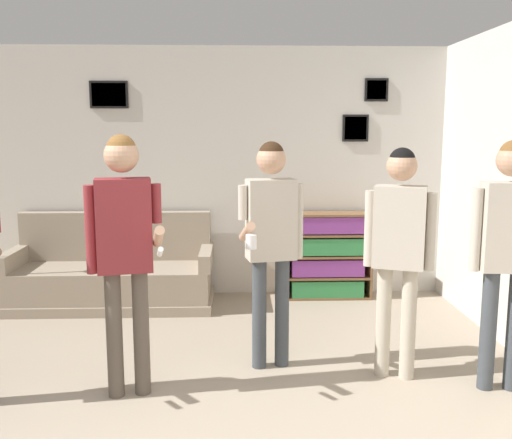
{
  "coord_description": "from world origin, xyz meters",
  "views": [
    {
      "loc": [
        0.48,
        -2.47,
        1.82
      ],
      "look_at": [
        0.63,
        1.87,
        1.13
      ],
      "focal_mm": 40.0,
      "sensor_mm": 36.0,
      "label": 1
    }
  ],
  "objects_px": {
    "couch": "(112,276)",
    "person_spectator_near_bookshelf": "(399,239)",
    "person_spectator_far_right": "(508,239)",
    "person_watcher_holding_cup": "(271,230)",
    "bookshelf": "(327,255)",
    "person_player_foreground_center": "(124,237)"
  },
  "relations": [
    {
      "from": "person_player_foreground_center",
      "to": "person_watcher_holding_cup",
      "type": "distance_m",
      "value": 1.1
    },
    {
      "from": "couch",
      "to": "bookshelf",
      "type": "bearing_deg",
      "value": 4.78
    },
    {
      "from": "person_player_foreground_center",
      "to": "person_watcher_holding_cup",
      "type": "bearing_deg",
      "value": 24.0
    },
    {
      "from": "person_player_foreground_center",
      "to": "person_spectator_near_bookshelf",
      "type": "bearing_deg",
      "value": 6.98
    },
    {
      "from": "bookshelf",
      "to": "person_spectator_near_bookshelf",
      "type": "distance_m",
      "value": 2.13
    },
    {
      "from": "person_spectator_near_bookshelf",
      "to": "person_spectator_far_right",
      "type": "xyz_separation_m",
      "value": [
        0.68,
        -0.23,
        0.04
      ]
    },
    {
      "from": "person_spectator_near_bookshelf",
      "to": "person_spectator_far_right",
      "type": "distance_m",
      "value": 0.72
    },
    {
      "from": "person_spectator_near_bookshelf",
      "to": "person_spectator_far_right",
      "type": "bearing_deg",
      "value": -18.73
    },
    {
      "from": "couch",
      "to": "person_spectator_near_bookshelf",
      "type": "relative_size",
      "value": 1.23
    },
    {
      "from": "person_player_foreground_center",
      "to": "person_spectator_far_right",
      "type": "xyz_separation_m",
      "value": [
        2.6,
        0.0,
        -0.03
      ]
    },
    {
      "from": "person_spectator_near_bookshelf",
      "to": "person_player_foreground_center",
      "type": "bearing_deg",
      "value": -173.02
    },
    {
      "from": "bookshelf",
      "to": "person_watcher_holding_cup",
      "type": "relative_size",
      "value": 0.55
    },
    {
      "from": "person_watcher_holding_cup",
      "to": "person_player_foreground_center",
      "type": "bearing_deg",
      "value": -156.0
    },
    {
      "from": "couch",
      "to": "person_watcher_holding_cup",
      "type": "distance_m",
      "value": 2.39
    },
    {
      "from": "couch",
      "to": "person_spectator_far_right",
      "type": "xyz_separation_m",
      "value": [
        3.15,
        -2.08,
        0.78
      ]
    },
    {
      "from": "bookshelf",
      "to": "person_spectator_near_bookshelf",
      "type": "bearing_deg",
      "value": -84.73
    },
    {
      "from": "couch",
      "to": "person_spectator_far_right",
      "type": "relative_size",
      "value": 1.19
    },
    {
      "from": "person_watcher_holding_cup",
      "to": "person_spectator_near_bookshelf",
      "type": "relative_size",
      "value": 1.02
    },
    {
      "from": "couch",
      "to": "person_spectator_near_bookshelf",
      "type": "distance_m",
      "value": 3.18
    },
    {
      "from": "couch",
      "to": "bookshelf",
      "type": "height_order",
      "value": "couch"
    },
    {
      "from": "couch",
      "to": "person_spectator_far_right",
      "type": "height_order",
      "value": "person_spectator_far_right"
    },
    {
      "from": "couch",
      "to": "person_watcher_holding_cup",
      "type": "xyz_separation_m",
      "value": [
        1.56,
        -1.64,
        0.77
      ]
    }
  ]
}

